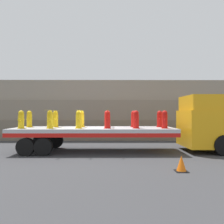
# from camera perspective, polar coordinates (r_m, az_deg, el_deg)

# --- Properties ---
(ground_plane) EXTENTS (120.00, 120.00, 0.00)m
(ground_plane) POSITION_cam_1_polar(r_m,az_deg,el_deg) (11.99, -4.77, -10.24)
(ground_plane) COLOR #38383A
(rock_cliff) EXTENTS (60.00, 3.30, 4.62)m
(rock_cliff) POSITION_cam_1_polar(r_m,az_deg,el_deg) (18.07, -3.26, 0.45)
(rock_cliff) COLOR #706656
(rock_cliff) RESTS_ON ground_plane
(truck_cab) EXTENTS (2.35, 2.65, 3.01)m
(truck_cab) POSITION_cam_1_polar(r_m,az_deg,el_deg) (12.88, 23.29, -2.77)
(truck_cab) COLOR orange
(truck_cab) RESTS_ON ground_plane
(flatbed_trailer) EXTENTS (8.58, 2.66, 1.29)m
(flatbed_trailer) POSITION_cam_1_polar(r_m,az_deg,el_deg) (11.90, -7.06, -5.21)
(flatbed_trailer) COLOR #B2B2B7
(flatbed_trailer) RESTS_ON ground_plane
(fire_hydrant_yellow_near_0) EXTENTS (0.37, 0.56, 0.93)m
(fire_hydrant_yellow_near_0) POSITION_cam_1_polar(r_m,az_deg,el_deg) (12.12, -22.65, -1.86)
(fire_hydrant_yellow_near_0) COLOR gold
(fire_hydrant_yellow_near_0) RESTS_ON flatbed_trailer
(fire_hydrant_yellow_far_0) EXTENTS (0.37, 0.56, 0.93)m
(fire_hydrant_yellow_far_0) POSITION_cam_1_polar(r_m,az_deg,el_deg) (13.17, -20.79, -1.74)
(fire_hydrant_yellow_far_0) COLOR gold
(fire_hydrant_yellow_far_0) RESTS_ON flatbed_trailer
(fire_hydrant_yellow_near_1) EXTENTS (0.37, 0.56, 0.93)m
(fire_hydrant_yellow_near_1) POSITION_cam_1_polar(r_m,az_deg,el_deg) (11.64, -15.91, -1.94)
(fire_hydrant_yellow_near_1) COLOR gold
(fire_hydrant_yellow_near_1) RESTS_ON flatbed_trailer
(fire_hydrant_yellow_far_1) EXTENTS (0.37, 0.56, 0.93)m
(fire_hydrant_yellow_far_1) POSITION_cam_1_polar(r_m,az_deg,el_deg) (12.74, -14.56, -1.80)
(fire_hydrant_yellow_far_1) COLOR gold
(fire_hydrant_yellow_far_1) RESTS_ON flatbed_trailer
(fire_hydrant_yellow_near_2) EXTENTS (0.37, 0.56, 0.93)m
(fire_hydrant_yellow_near_2) POSITION_cam_1_polar(r_m,az_deg,el_deg) (11.34, -8.70, -1.99)
(fire_hydrant_yellow_near_2) COLOR gold
(fire_hydrant_yellow_near_2) RESTS_ON flatbed_trailer
(fire_hydrant_yellow_far_2) EXTENTS (0.37, 0.56, 0.93)m
(fire_hydrant_yellow_far_2) POSITION_cam_1_polar(r_m,az_deg,el_deg) (12.46, -7.96, -1.84)
(fire_hydrant_yellow_far_2) COLOR gold
(fire_hydrant_yellow_far_2) RESTS_ON flatbed_trailer
(fire_hydrant_red_near_3) EXTENTS (0.37, 0.56, 0.93)m
(fire_hydrant_red_near_3) POSITION_cam_1_polar(r_m,az_deg,el_deg) (11.22, -1.22, -2.01)
(fire_hydrant_red_near_3) COLOR red
(fire_hydrant_red_near_3) RESTS_ON flatbed_trailer
(fire_hydrant_red_far_3) EXTENTS (0.37, 0.56, 0.93)m
(fire_hydrant_red_far_3) POSITION_cam_1_polar(r_m,az_deg,el_deg) (12.35, -1.15, -1.85)
(fire_hydrant_red_far_3) COLOR red
(fire_hydrant_red_far_3) RESTS_ON flatbed_trailer
(fire_hydrant_red_near_4) EXTENTS (0.37, 0.56, 0.93)m
(fire_hydrant_red_near_4) POSITION_cam_1_polar(r_m,az_deg,el_deg) (11.30, 6.29, -2.00)
(fire_hydrant_red_near_4) COLOR red
(fire_hydrant_red_near_4) RESTS_ON flatbed_trailer
(fire_hydrant_red_far_4) EXTENTS (0.37, 0.56, 0.93)m
(fire_hydrant_red_far_4) POSITION_cam_1_polar(r_m,az_deg,el_deg) (12.42, 5.68, -1.84)
(fire_hydrant_red_far_4) COLOR red
(fire_hydrant_red_far_4) RESTS_ON flatbed_trailer
(fire_hydrant_red_near_5) EXTENTS (0.37, 0.56, 0.93)m
(fire_hydrant_red_near_5) POSITION_cam_1_polar(r_m,az_deg,el_deg) (11.57, 13.57, -1.95)
(fire_hydrant_red_near_5) COLOR red
(fire_hydrant_red_near_5) RESTS_ON flatbed_trailer
(fire_hydrant_red_far_5) EXTENTS (0.37, 0.56, 0.93)m
(fire_hydrant_red_far_5) POSITION_cam_1_polar(r_m,az_deg,el_deg) (12.66, 12.33, -1.81)
(fire_hydrant_red_far_5) COLOR red
(fire_hydrant_red_far_5) RESTS_ON flatbed_trailer
(cargo_strap_rear) EXTENTS (0.05, 2.77, 0.01)m
(cargo_strap_rear) POSITION_cam_1_polar(r_m,az_deg,el_deg) (12.18, -15.20, 0.40)
(cargo_strap_rear) COLOR yellow
(cargo_strap_rear) RESTS_ON fire_hydrant_yellow_near_1
(cargo_strap_middle) EXTENTS (0.05, 2.77, 0.01)m
(cargo_strap_middle) POSITION_cam_1_polar(r_m,az_deg,el_deg) (11.89, -8.31, 0.41)
(cargo_strap_middle) COLOR yellow
(cargo_strap_middle) RESTS_ON fire_hydrant_yellow_near_2
(cargo_strap_front) EXTENTS (0.05, 2.77, 0.01)m
(cargo_strap_front) POSITION_cam_1_polar(r_m,az_deg,el_deg) (11.78, -1.18, 0.42)
(cargo_strap_front) COLOR yellow
(cargo_strap_front) RESTS_ON fire_hydrant_red_near_3
(traffic_cone) EXTENTS (0.44, 0.44, 0.57)m
(traffic_cone) POSITION_cam_1_polar(r_m,az_deg,el_deg) (8.32, 17.66, -12.74)
(traffic_cone) COLOR black
(traffic_cone) RESTS_ON ground_plane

